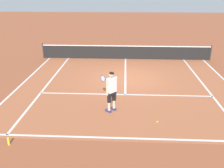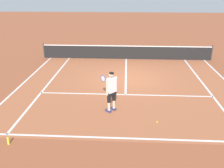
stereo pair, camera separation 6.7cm
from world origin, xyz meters
name	(u,v)px [view 2 (the right image)]	position (x,y,z in m)	size (l,w,h in m)	color
ground_plane	(126,79)	(0.00, 0.00, 0.00)	(80.00, 80.00, 0.00)	#9E5133
court_inner_surface	(126,84)	(0.00, -0.88, 0.00)	(10.98, 10.52, 0.00)	#B2603D
line_baseline	(125,138)	(0.00, -5.95, 0.00)	(10.98, 0.10, 0.01)	white
line_service	(125,95)	(0.00, -2.22, 0.00)	(8.23, 0.10, 0.01)	white
line_centre_service	(126,73)	(0.00, 0.98, 0.00)	(0.10, 6.40, 0.01)	white
line_singles_left	(49,83)	(-4.12, -0.88, 0.00)	(0.10, 10.12, 0.01)	white
line_singles_right	(205,86)	(4.12, -0.88, 0.00)	(0.10, 10.12, 0.01)	white
line_doubles_left	(24,82)	(-5.49, -0.88, 0.00)	(0.10, 10.12, 0.01)	white
tennis_net	(126,52)	(0.00, 4.18, 0.50)	(11.96, 0.08, 1.07)	#333338
tennis_player	(111,89)	(-0.59, -3.93, 0.99)	(0.77, 1.15, 1.71)	navy
tennis_ball_near_feet	(157,122)	(1.22, -4.81, 0.03)	(0.07, 0.07, 0.07)	#CCE02D
water_bottle	(8,141)	(-3.79, -6.51, 0.13)	(0.07, 0.07, 0.26)	yellow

